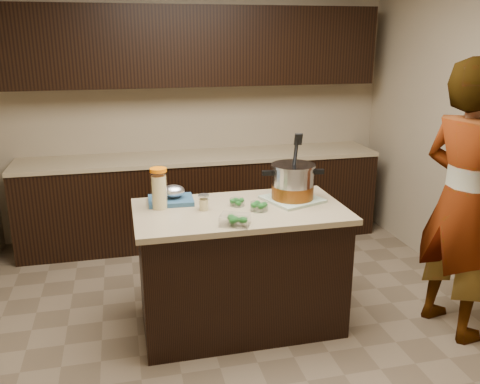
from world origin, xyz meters
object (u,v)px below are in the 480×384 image
at_px(lemonade_pitcher, 159,190).
at_px(person, 463,202).
at_px(island, 240,267).
at_px(stock_pot, 293,184).

height_order(lemonade_pitcher, person, person).
bearing_deg(person, island, 64.08).
relative_size(stock_pot, lemonade_pitcher, 1.61).
bearing_deg(lemonade_pitcher, island, -14.16).
xyz_separation_m(lemonade_pitcher, person, (2.01, -0.53, -0.07)).
height_order(island, stock_pot, stock_pot).
relative_size(stock_pot, person, 0.24).
xyz_separation_m(stock_pot, lemonade_pitcher, (-0.95, 0.05, 0.01)).
relative_size(island, person, 0.76).
xyz_separation_m(island, stock_pot, (0.41, 0.09, 0.57)).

